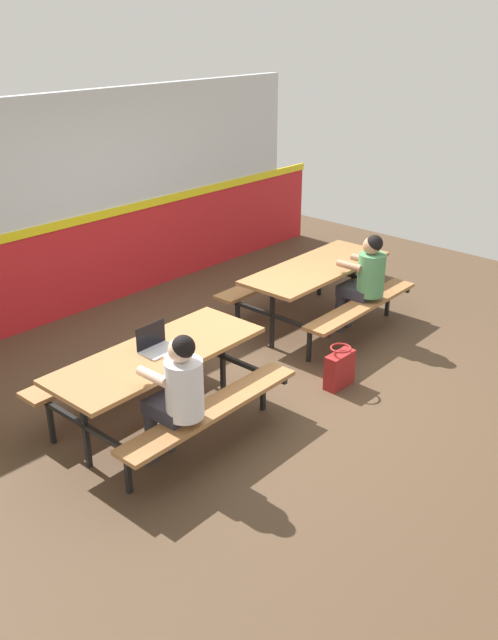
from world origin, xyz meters
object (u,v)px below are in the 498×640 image
(picnic_table_left, at_px, (159,369))
(picnic_table_right, at_px, (316,279))
(tote_bag_bright, at_px, (340,369))
(student_nearer, at_px, (178,390))
(student_further, at_px, (365,277))
(laptop_silver, at_px, (157,345))

(picnic_table_left, bearing_deg, picnic_table_right, 6.99)
(tote_bag_bright, bearing_deg, student_nearer, 174.63)
(student_nearer, distance_m, tote_bag_bright, 2.01)
(student_further, relative_size, tote_bag_bright, 2.81)
(student_further, bearing_deg, picnic_table_right, 105.93)
(laptop_silver, bearing_deg, student_further, -5.44)
(picnic_table_left, bearing_deg, student_further, -4.63)
(laptop_silver, xyz_separation_m, tote_bag_bright, (1.64, -0.79, -0.59))
(picnic_table_right, bearing_deg, tote_bag_bright, -132.87)
(student_nearer, bearing_deg, student_further, 6.22)
(student_nearer, xyz_separation_m, tote_bag_bright, (1.94, -0.18, -0.51))
(picnic_table_left, bearing_deg, student_nearer, -116.53)
(student_nearer, height_order, student_further, same)
(laptop_silver, bearing_deg, picnic_table_left, -117.24)
(picnic_table_left, relative_size, student_further, 1.64)
(student_nearer, relative_size, student_further, 1.00)
(tote_bag_bright, bearing_deg, student_further, 24.26)
(student_further, distance_m, laptop_silver, 2.80)
(picnic_table_right, bearing_deg, student_nearer, -163.13)
(picnic_table_left, height_order, student_nearer, student_nearer)
(student_nearer, bearing_deg, laptop_silver, 63.42)
(laptop_silver, height_order, tote_bag_bright, laptop_silver)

